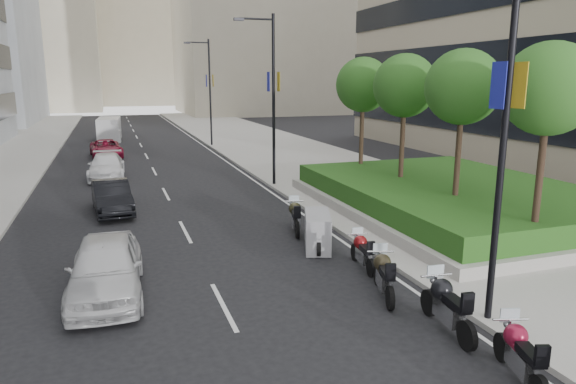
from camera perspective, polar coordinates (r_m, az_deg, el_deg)
name	(u,v)px	position (r m, az deg, el deg)	size (l,w,h in m)	color
ground	(342,379)	(10.73, 5.99, -19.94)	(160.00, 160.00, 0.00)	black
sidewalk_right	(285,152)	(40.70, -0.33, 4.45)	(10.00, 100.00, 0.15)	#9E9B93
lane_edge	(219,156)	(39.35, -7.68, 3.96)	(0.12, 100.00, 0.01)	silver
lane_centre	(148,160)	(38.67, -15.26, 3.48)	(0.12, 100.00, 0.01)	silver
building_cream_right	(263,5)	(92.72, -2.81, 20.03)	(28.00, 24.00, 36.00)	#B7AD93
building_cream_left	(20,15)	(109.66, -27.61, 16.99)	(26.00, 24.00, 34.00)	#B7AD93
building_cream_centre	(130,20)	(128.99, -17.16, 17.82)	(30.00, 24.00, 38.00)	#B7AD93
planter	(454,205)	(23.52, 17.93, -1.41)	(10.00, 14.00, 0.40)	#A29D97
hedge	(455,192)	(23.39, 18.03, 0.02)	(9.40, 13.40, 0.80)	#254E16
tree_0	(549,90)	(17.40, 27.01, 10.10)	(2.80, 2.80, 6.30)	#332319
tree_1	(463,88)	(20.40, 18.86, 10.92)	(2.80, 2.80, 6.30)	#332319
tree_2	(405,86)	(23.70, 12.86, 11.39)	(2.80, 2.80, 6.30)	#332319
tree_3	(363,85)	(27.18, 8.34, 11.66)	(2.80, 2.80, 6.30)	#332319
lamp_post_0	(501,110)	(12.24, 22.55, 8.37)	(2.34, 0.45, 9.00)	black
lamp_post_1	(271,92)	(27.40, -1.93, 11.03)	(2.34, 0.45, 9.00)	black
lamp_post_2	(208,87)	(44.91, -8.87, 11.44)	(2.34, 0.45, 9.00)	black
motorcycle_1	(520,354)	(11.24, 24.38, -16.08)	(0.89, 2.10, 1.08)	black
motorcycle_2	(447,305)	(12.65, 17.20, -11.93)	(0.79, 2.38, 1.18)	black
motorcycle_3	(384,275)	(14.17, 10.58, -9.07)	(0.92, 2.16, 1.11)	black
motorcycle_4	(362,252)	(16.07, 8.27, -6.58)	(0.67, 1.99, 0.99)	black
motorcycle_5	(317,231)	(17.71, 3.29, -4.37)	(1.46, 2.20, 1.24)	black
motorcycle_6	(295,217)	(19.65, 0.81, -2.75)	(0.84, 2.17, 1.10)	black
car_a	(106,267)	(14.72, -19.59, -7.90)	(1.88, 4.68, 1.60)	silver
car_b	(112,197)	(23.65, -18.99, -0.54)	(1.48, 4.24, 1.40)	black
car_c	(107,166)	(32.05, -19.52, 2.71)	(1.99, 4.90, 1.42)	silver
car_d	(106,148)	(40.95, -19.55, 4.59)	(2.15, 4.66, 1.29)	maroon
delivery_van	(109,130)	(51.89, -19.23, 6.51)	(2.27, 5.20, 2.13)	silver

